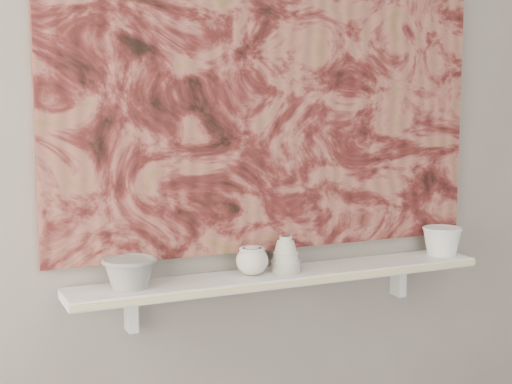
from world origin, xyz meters
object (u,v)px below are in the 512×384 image
shelf (285,276)px  bell_vessel (286,254)px  cup_cream (252,261)px  bowl_white (442,241)px  bowl_grey (129,273)px  painting (275,80)px

shelf → bell_vessel: bell_vessel is taller
cup_cream → shelf: bearing=0.0°
shelf → bell_vessel: (0.00, 0.00, 0.07)m
cup_cream → bowl_white: (0.75, 0.00, 0.00)m
cup_cream → bowl_white: bearing=0.0°
shelf → bowl_grey: 0.51m
bowl_grey → bell_vessel: bearing=0.0°
shelf → bowl_white: bowl_white is taller
shelf → painting: bearing=90.0°
bowl_grey → bell_vessel: size_ratio=1.39×
shelf → bowl_grey: bearing=180.0°
painting → shelf: bearing=-90.0°
cup_cream → bell_vessel: (0.12, 0.00, 0.01)m
bowl_grey → bowl_white: size_ratio=1.15×
bowl_grey → bowl_white: bowl_white is taller
painting → bell_vessel: size_ratio=12.95×
shelf → painting: size_ratio=0.93×
painting → bowl_white: size_ratio=10.73×
shelf → bowl_grey: size_ratio=8.70×
painting → bowl_grey: (-0.51, -0.08, -0.56)m
shelf → cup_cream: bearing=180.0°
bowl_white → bell_vessel: bearing=180.0°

